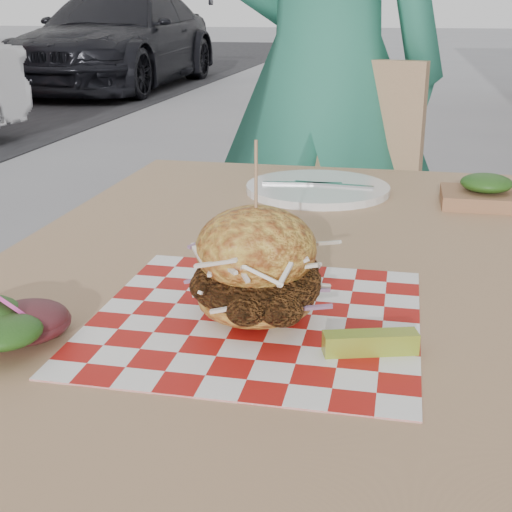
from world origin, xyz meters
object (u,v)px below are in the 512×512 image
object	(u,v)px
sandwich	(256,271)
patio_chair	(351,212)
diner	(324,72)
car_dark	(119,39)
patio_table	(285,307)

from	to	relation	value
sandwich	patio_chair	bearing A→B (deg)	88.90
diner	patio_chair	xyz separation A→B (m)	(0.10, -0.14, -0.36)
diner	sandwich	xyz separation A→B (m)	(0.08, -1.31, -0.10)
diner	patio_chair	world-z (taller)	diner
diner	sandwich	bearing A→B (deg)	98.60
car_dark	patio_chair	distance (m)	8.79
car_dark	patio_table	size ratio (longest dim) A/B	3.75
patio_table	patio_chair	bearing A→B (deg)	88.47
car_dark	sandwich	bearing A→B (deg)	-67.09
sandwich	patio_table	bearing A→B (deg)	90.78
patio_table	sandwich	xyz separation A→B (m)	(0.00, -0.22, 0.14)
car_dark	patio_table	bearing A→B (deg)	-66.60
patio_chair	sandwich	xyz separation A→B (m)	(-0.02, -1.17, 0.26)
patio_chair	sandwich	distance (m)	1.20
car_dark	diner	bearing A→B (deg)	-64.20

